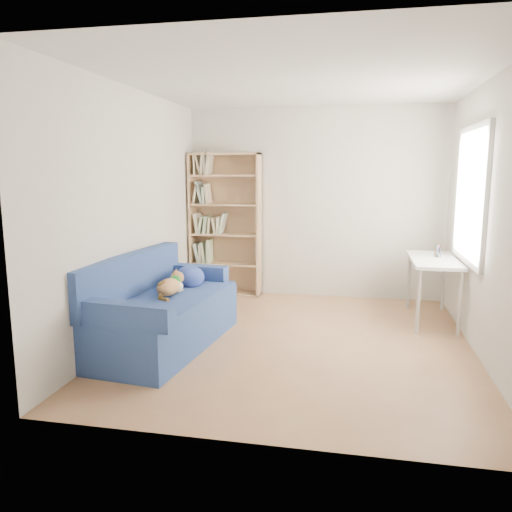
{
  "coord_description": "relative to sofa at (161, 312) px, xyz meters",
  "views": [
    {
      "loc": [
        0.57,
        -4.92,
        1.76
      ],
      "look_at": [
        -0.46,
        0.21,
        0.85
      ],
      "focal_mm": 35.0,
      "sensor_mm": 36.0,
      "label": 1
    }
  ],
  "objects": [
    {
      "name": "sofa",
      "position": [
        0.0,
        0.0,
        0.0
      ],
      "size": [
        1.08,
        1.96,
        0.92
      ],
      "rotation": [
        0.0,
        0.0,
        -0.11
      ],
      "color": "navy",
      "rests_on": "ground"
    },
    {
      "name": "pen_cup",
      "position": [
        2.85,
        1.49,
        0.46
      ],
      "size": [
        0.08,
        0.08,
        0.15
      ],
      "color": "white",
      "rests_on": "desk"
    },
    {
      "name": "desk",
      "position": [
        2.8,
        1.39,
        0.32
      ],
      "size": [
        0.52,
        1.14,
        0.75
      ],
      "color": "white",
      "rests_on": "ground"
    },
    {
      "name": "bookshelf",
      "position": [
        0.11,
        2.18,
        0.57
      ],
      "size": [
        0.99,
        0.31,
        1.99
      ],
      "color": "tan",
      "rests_on": "ground"
    },
    {
      "name": "ground",
      "position": [
        1.33,
        0.35,
        -0.35
      ],
      "size": [
        4.0,
        4.0,
        0.0
      ],
      "primitive_type": "plane",
      "color": "#996A45",
      "rests_on": "ground"
    },
    {
      "name": "room_shell",
      "position": [
        1.43,
        0.39,
        1.29
      ],
      "size": [
        3.54,
        4.04,
        2.62
      ],
      "color": "silver",
      "rests_on": "ground"
    }
  ]
}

